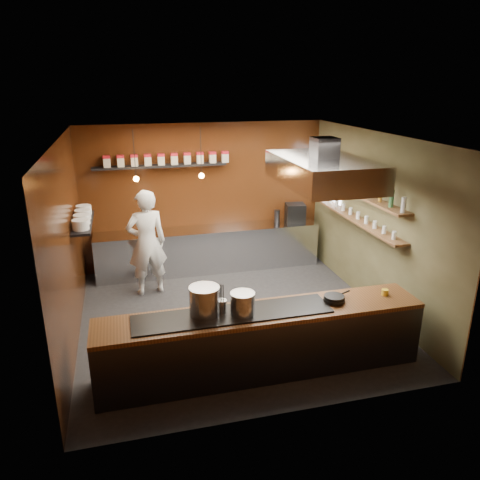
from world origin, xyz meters
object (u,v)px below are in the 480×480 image
object	(u,v)px
stockpot_large	(204,301)
chef	(147,243)
espresso_machine	(295,213)
extractor_hood	(323,171)
stockpot_small	(243,303)

from	to	relation	value
stockpot_large	chef	size ratio (longest dim) A/B	0.20
stockpot_large	espresso_machine	size ratio (longest dim) A/B	1.00
extractor_hood	espresso_machine	xyz separation A→B (m)	(0.59, 2.59, -1.41)
stockpot_large	chef	xyz separation A→B (m)	(-0.55, 2.86, -0.14)
stockpot_small	chef	world-z (taller)	chef
espresso_machine	chef	world-z (taller)	chef
stockpot_large	espresso_machine	world-z (taller)	stockpot_large
stockpot_large	stockpot_small	world-z (taller)	stockpot_large
espresso_machine	chef	bearing A→B (deg)	-155.38
chef	stockpot_small	bearing A→B (deg)	99.75
stockpot_small	espresso_machine	xyz separation A→B (m)	(2.18, 3.84, 0.01)
extractor_hood	stockpot_large	size ratio (longest dim) A/B	5.08
chef	extractor_hood	bearing A→B (deg)	137.27
extractor_hood	stockpot_small	bearing A→B (deg)	-141.78
extractor_hood	stockpot_small	world-z (taller)	extractor_hood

